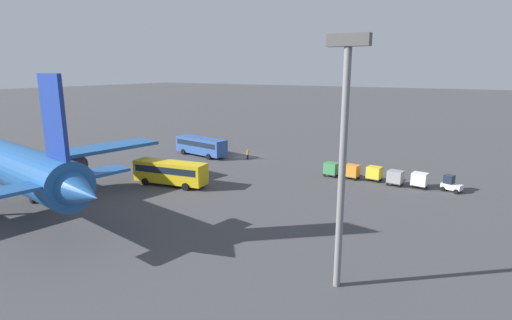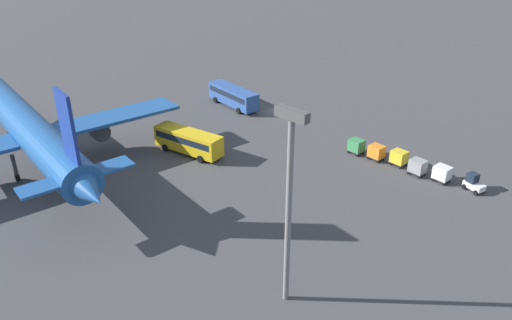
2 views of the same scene
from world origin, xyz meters
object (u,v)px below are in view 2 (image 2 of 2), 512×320
object	(u,v)px
shuttle_bus_far	(188,140)
shuttle_bus_near	(233,95)
cargo_cart_yellow	(399,157)
cargo_cart_orange	(377,152)
cargo_cart_grey	(418,166)
worker_person	(280,111)
cargo_cart_white	(442,173)
airplane	(30,130)
cargo_cart_green	(356,146)
baggage_tug	(474,183)

from	to	relation	value
shuttle_bus_far	shuttle_bus_near	bearing A→B (deg)	-72.49
cargo_cart_yellow	cargo_cart_orange	world-z (taller)	same
cargo_cart_orange	cargo_cart_grey	bearing A→B (deg)	177.49
shuttle_bus_near	worker_person	xyz separation A→B (m)	(-8.92, -1.73, -1.09)
shuttle_bus_far	cargo_cart_white	xyz separation A→B (m)	(-29.38, -15.83, -0.75)
airplane	cargo_cart_grey	distance (m)	49.11
cargo_cart_orange	cargo_cart_green	world-z (taller)	same
cargo_cart_orange	cargo_cart_green	size ratio (longest dim) A/B	1.00
baggage_tug	cargo_cart_green	bearing A→B (deg)	20.77
shuttle_bus_near	cargo_cart_orange	xyz separation A→B (m)	(-28.61, 1.49, -0.77)
baggage_tug	shuttle_bus_far	bearing A→B (deg)	43.85
airplane	cargo_cart_white	size ratio (longest dim) A/B	20.71
cargo_cart_yellow	cargo_cart_green	distance (m)	6.12
cargo_cart_orange	worker_person	bearing A→B (deg)	-9.31
airplane	cargo_cart_yellow	xyz separation A→B (m)	(-33.91, -32.83, -4.49)
shuttle_bus_near	cargo_cart_grey	world-z (taller)	shuttle_bus_near
shuttle_bus_near	cargo_cart_green	bearing A→B (deg)	-174.90
baggage_tug	cargo_cart_green	distance (m)	15.90
cargo_cart_green	cargo_cart_grey	bearing A→B (deg)	179.53
shuttle_bus_near	cargo_cart_white	xyz separation A→B (m)	(-37.73, 1.36, -0.77)
shuttle_bus_far	cargo_cart_grey	world-z (taller)	shuttle_bus_far
shuttle_bus_near	airplane	bearing A→B (deg)	95.04
airplane	cargo_cart_yellow	distance (m)	47.41
worker_person	cargo_cart_grey	distance (m)	26.01
cargo_cart_grey	cargo_cart_green	xyz separation A→B (m)	(9.11, -0.07, 0.00)
cargo_cart_yellow	cargo_cart_orange	bearing A→B (deg)	9.87
cargo_cart_green	cargo_cart_white	bearing A→B (deg)	-178.46
baggage_tug	worker_person	world-z (taller)	baggage_tug
worker_person	cargo_cart_orange	world-z (taller)	cargo_cart_orange
worker_person	cargo_cart_yellow	distance (m)	22.89
worker_person	cargo_cart_white	xyz separation A→B (m)	(-28.81, 3.09, 0.32)
airplane	baggage_tug	xyz separation A→B (m)	(-43.71, -33.02, -4.74)
shuttle_bus_far	cargo_cart_white	size ratio (longest dim) A/B	4.85
airplane	cargo_cart_orange	bearing A→B (deg)	-124.27
shuttle_bus_near	cargo_cart_yellow	bearing A→B (deg)	-172.87
baggage_tug	cargo_cart_orange	world-z (taller)	baggage_tug
cargo_cart_white	cargo_cart_yellow	xyz separation A→B (m)	(6.08, -0.39, 0.00)
cargo_cart_white	cargo_cart_green	size ratio (longest dim) A/B	1.00
shuttle_bus_near	cargo_cart_green	distance (m)	25.64
cargo_cart_grey	shuttle_bus_near	bearing A→B (deg)	-2.90
airplane	cargo_cart_orange	world-z (taller)	airplane
worker_person	cargo_cart_white	size ratio (longest dim) A/B	0.80
cargo_cart_grey	cargo_cart_orange	bearing A→B (deg)	-2.51
baggage_tug	cargo_cart_grey	bearing A→B (deg)	25.79
cargo_cart_white	cargo_cart_grey	distance (m)	3.06
airplane	cargo_cart_yellow	bearing A→B (deg)	-126.49
shuttle_bus_near	cargo_cart_grey	xyz separation A→B (m)	(-34.69, 1.76, -0.77)
cargo_cart_orange	cargo_cart_green	bearing A→B (deg)	3.61
shuttle_bus_near	worker_person	size ratio (longest dim) A/B	6.40
airplane	shuttle_bus_near	distance (m)	34.07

